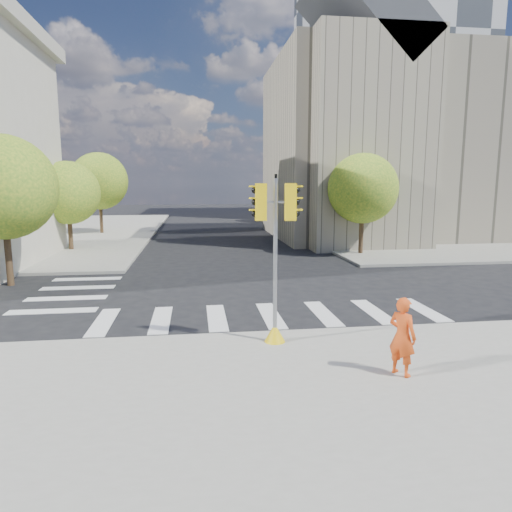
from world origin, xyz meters
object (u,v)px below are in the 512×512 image
Objects in this scene: lamp_near at (349,180)px; photographer at (402,336)px; lamp_far at (302,181)px; traffic_signal at (275,273)px.

lamp_near reaches higher than photographer.
lamp_near is at bearing -49.09° from photographer.
lamp_near is 14.00m from lamp_far.
traffic_signal is at bearing -104.44° from lamp_far.
lamp_far is (0.00, 14.00, 0.00)m from lamp_near.
lamp_near is 20.89m from traffic_signal.
lamp_far reaches higher than traffic_signal.
lamp_near is 1.00× the size of lamp_far.
traffic_signal is 2.51× the size of photographer.
photographer is at bearing -39.09° from traffic_signal.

